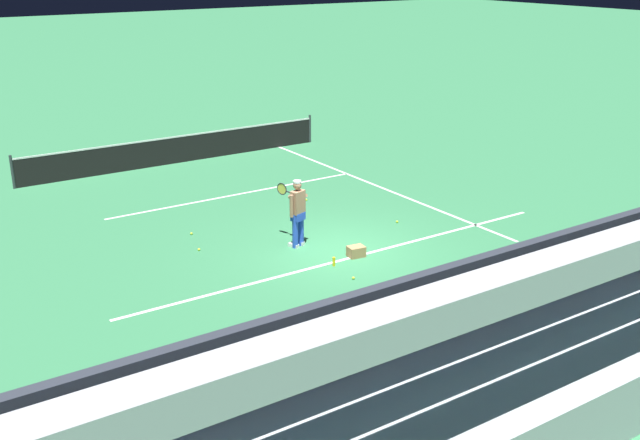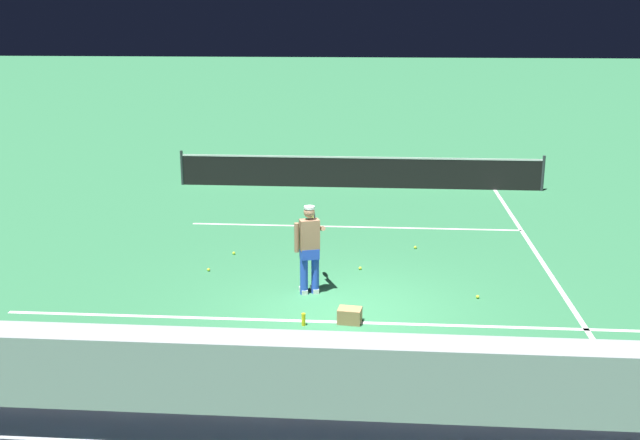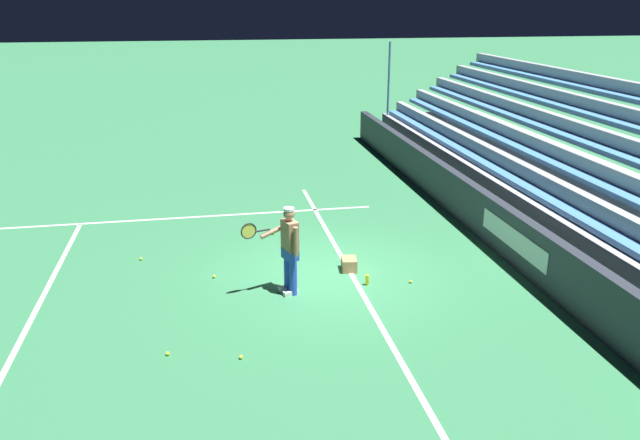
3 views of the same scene
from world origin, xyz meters
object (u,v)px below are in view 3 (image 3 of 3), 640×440
object	(u,v)px
tennis_ball_toward_net	(273,233)
water_bottle	(367,280)
tennis_ball_midcourt	(411,282)
tennis_ball_far_left	(214,276)
tennis_ball_near_player	(141,259)
tennis_player	(289,249)
tennis_ball_on_baseline	(168,354)
ball_box_cardboard	(349,264)
tennis_ball_far_right	(241,357)

from	to	relation	value
tennis_ball_toward_net	water_bottle	size ratio (longest dim) A/B	0.30
tennis_ball_midcourt	tennis_ball_far_left	bearing A→B (deg)	75.87
tennis_ball_near_player	water_bottle	size ratio (longest dim) A/B	0.30
tennis_player	tennis_ball_midcourt	xyz separation A→B (m)	(-0.04, -2.43, -0.86)
tennis_player	tennis_ball_on_baseline	world-z (taller)	tennis_player
water_bottle	tennis_ball_midcourt	bearing A→B (deg)	-94.53
tennis_ball_on_baseline	ball_box_cardboard	bearing A→B (deg)	-52.95
tennis_ball_far_left	water_bottle	bearing A→B (deg)	-106.84
tennis_ball_on_baseline	tennis_ball_midcourt	size ratio (longest dim) A/B	1.00
tennis_ball_far_right	tennis_ball_on_baseline	bearing A→B (deg)	74.46
tennis_ball_toward_net	tennis_ball_far_right	distance (m)	5.49
tennis_ball_far_right	water_bottle	world-z (taller)	water_bottle
tennis_ball_midcourt	tennis_ball_far_right	distance (m)	4.12
tennis_ball_far_right	tennis_ball_far_left	bearing A→B (deg)	6.03
tennis_ball_far_left	tennis_ball_midcourt	bearing A→B (deg)	-104.13
tennis_ball_near_player	tennis_ball_on_baseline	bearing A→B (deg)	-169.76
water_bottle	ball_box_cardboard	bearing A→B (deg)	13.31
tennis_ball_far_left	tennis_ball_far_right	distance (m)	3.15
tennis_ball_on_baseline	water_bottle	xyz separation A→B (m)	(1.92, -3.77, 0.08)
tennis_ball_on_baseline	tennis_ball_midcourt	world-z (taller)	same
ball_box_cardboard	tennis_player	bearing A→B (deg)	120.81
tennis_ball_far_right	water_bottle	size ratio (longest dim) A/B	0.30
tennis_ball_midcourt	tennis_ball_toward_net	distance (m)	3.99
tennis_ball_midcourt	tennis_player	bearing A→B (deg)	89.18
ball_box_cardboard	tennis_ball_midcourt	distance (m)	1.36
tennis_ball_on_baseline	tennis_ball_toward_net	world-z (taller)	same
tennis_ball_on_baseline	water_bottle	world-z (taller)	water_bottle
tennis_ball_on_baseline	tennis_ball_far_right	distance (m)	1.18
tennis_player	water_bottle	xyz separation A→B (m)	(0.03, -1.56, -0.78)
tennis_ball_far_left	tennis_ball_on_baseline	xyz separation A→B (m)	(-2.82, 0.80, 0.00)
tennis_ball_far_left	tennis_ball_far_right	xyz separation A→B (m)	(-3.13, -0.33, 0.00)
tennis_player	tennis_ball_midcourt	distance (m)	2.58
tennis_ball_midcourt	tennis_ball_far_right	bearing A→B (deg)	121.72
tennis_ball_on_baseline	tennis_ball_near_player	distance (m)	4.10
tennis_ball_toward_net	water_bottle	distance (m)	3.48
tennis_ball_on_baseline	tennis_ball_near_player	size ratio (longest dim) A/B	1.00
tennis_player	tennis_ball_near_player	size ratio (longest dim) A/B	25.98
tennis_player	tennis_ball_midcourt	bearing A→B (deg)	-90.82
tennis_ball_near_player	tennis_player	bearing A→B (deg)	-126.16
tennis_ball_on_baseline	tennis_player	bearing A→B (deg)	-49.52
tennis_ball_toward_net	water_bottle	world-z (taller)	water_bottle
tennis_ball_far_left	water_bottle	distance (m)	3.10
tennis_ball_far_right	water_bottle	bearing A→B (deg)	-49.64
water_bottle	tennis_ball_toward_net	bearing A→B (deg)	25.57
tennis_ball_far_left	tennis_ball_near_player	distance (m)	1.96
tennis_player	tennis_ball_far_left	xyz separation A→B (m)	(0.93, 1.41, -0.86)
tennis_player	tennis_ball_far_right	size ratio (longest dim) A/B	25.98
tennis_ball_near_player	water_bottle	world-z (taller)	water_bottle
tennis_player	tennis_ball_toward_net	world-z (taller)	tennis_player
tennis_ball_far_left	tennis_ball_toward_net	distance (m)	2.67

